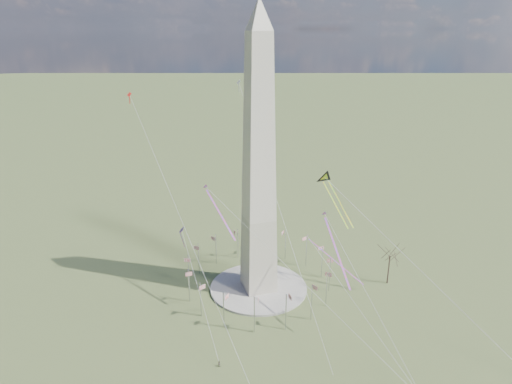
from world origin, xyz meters
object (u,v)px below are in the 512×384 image
object	(u,v)px
person_west	(219,364)
kite_delta_black	(326,180)
washington_monument	(259,165)
tree_near	(390,254)

from	to	relation	value
person_west	kite_delta_black	xyz separation A→B (m)	(53.74, 41.39, 36.71)
washington_monument	person_west	world-z (taller)	washington_monument
tree_near	kite_delta_black	world-z (taller)	kite_delta_black
washington_monument	tree_near	size ratio (longest dim) A/B	5.78
kite_delta_black	tree_near	bearing A→B (deg)	130.72
tree_near	kite_delta_black	size ratio (longest dim) A/B	0.84
washington_monument	tree_near	xyz separation A→B (m)	(47.67, -12.43, -35.61)
tree_near	person_west	bearing A→B (deg)	-162.22
person_west	tree_near	bearing A→B (deg)	-134.60
washington_monument	person_west	distance (m)	63.96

